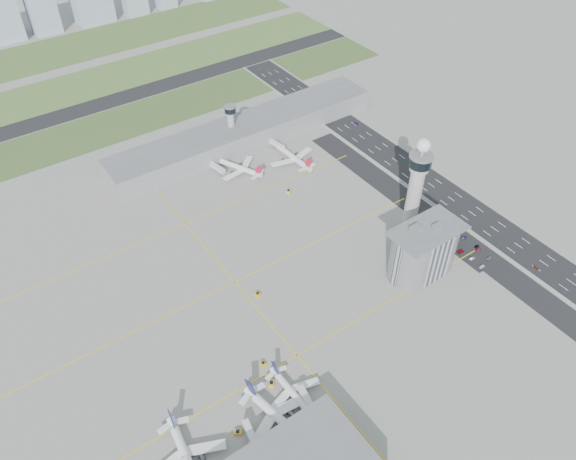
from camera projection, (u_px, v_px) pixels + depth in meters
ground at (324, 284)px, 313.15m from camera, size 1000.00×1000.00×0.00m
grass_strip_0 at (129, 121)px, 441.12m from camera, size 480.00×50.00×0.08m
grass_strip_1 at (95, 83)px, 486.60m from camera, size 480.00×60.00×0.08m
grass_strip_2 at (64, 50)px, 535.12m from camera, size 480.00×70.00×0.08m
runway at (111, 101)px, 463.55m from camera, size 480.00×22.00×0.10m
highway at (465, 208)px, 361.72m from camera, size 28.00×500.00×0.10m
barrier_left at (450, 216)px, 355.43m from camera, size 0.60×500.00×1.20m
barrier_right at (480, 200)px, 367.27m from camera, size 0.60×500.00×1.20m
landside_road at (450, 232)px, 345.10m from camera, size 18.00×260.00×0.08m
parking_lot at (462, 244)px, 336.97m from camera, size 20.00×44.00×0.10m
taxiway_line_h_0 at (297, 356)px, 278.05m from camera, size 260.00×0.60×0.01m
taxiway_line_h_1 at (235, 282)px, 314.44m from camera, size 260.00×0.60×0.01m
taxiway_line_h_2 at (185, 224)px, 350.83m from camera, size 260.00×0.60×0.01m
taxiway_line_v at (235, 282)px, 314.44m from camera, size 0.60×260.00×0.01m
control_tower at (416, 182)px, 324.83m from camera, size 14.00×14.00×64.50m
secondary_tower at (231, 122)px, 404.13m from camera, size 8.60×8.60×31.90m
admin_building at (423, 250)px, 311.48m from camera, size 42.00×24.00×33.50m
terminal_pier at (245, 132)px, 414.49m from camera, size 210.00×32.00×15.80m
airplane_near_a at (186, 457)px, 233.75m from camera, size 40.68×46.14×11.76m
airplane_near_b at (280, 417)px, 247.14m from camera, size 44.44×49.63×12.18m
airplane_near_c at (294, 392)px, 257.49m from camera, size 30.26×35.26×9.64m
airplane_far_a at (238, 165)px, 388.29m from camera, size 46.29×49.17×10.90m
airplane_far_b at (292, 153)px, 397.62m from camera, size 37.97×44.04×11.88m
jet_bridge_near_1 at (257, 450)px, 239.17m from camera, size 5.39×14.31×5.70m
jet_bridge_near_2 at (313, 413)px, 251.84m from camera, size 5.39×14.31×5.70m
jet_bridge_far_0 at (211, 165)px, 392.13m from camera, size 5.39×14.31×5.70m
jet_bridge_far_1 at (271, 142)px, 413.26m from camera, size 5.39×14.31×5.70m
tug_0 at (238, 432)px, 247.18m from camera, size 4.15×3.75×1.99m
tug_1 at (263, 363)px, 273.65m from camera, size 2.30×3.18×1.77m
tug_2 at (271, 383)px, 265.22m from camera, size 4.20×4.42×2.12m
tug_3 at (258, 294)px, 306.68m from camera, size 3.07×3.76×1.89m
tug_4 at (260, 170)px, 391.37m from camera, size 3.77×3.55×1.81m
tug_5 at (289, 191)px, 373.40m from camera, size 4.45×4.28×2.14m
car_lot_0 at (482, 266)px, 322.64m from camera, size 3.81×1.56×1.29m
car_lot_1 at (472, 258)px, 327.48m from camera, size 3.82×1.35×1.25m
car_lot_2 at (461, 251)px, 331.78m from camera, size 4.78×2.31×1.31m
car_lot_3 at (451, 243)px, 336.97m from camera, size 3.91×1.90×1.10m
car_lot_4 at (444, 236)px, 341.24m from camera, size 4.02×2.00×1.32m
car_lot_5 at (437, 232)px, 343.97m from camera, size 3.81×1.44×1.24m
car_lot_6 at (489, 258)px, 327.74m from camera, size 3.98×1.97×1.08m
car_lot_7 at (479, 249)px, 333.03m from camera, size 4.55×2.46×1.25m
car_lot_8 at (477, 246)px, 335.09m from camera, size 3.40×1.49×1.14m
car_lot_9 at (464, 238)px, 340.49m from camera, size 3.54×1.25×1.16m
car_lot_10 at (458, 234)px, 343.07m from camera, size 4.71×2.30×1.29m
car_lot_11 at (447, 223)px, 350.25m from camera, size 4.48×1.91×1.29m
car_hw_0 at (536, 268)px, 322.01m from camera, size 1.75×3.33×1.08m
car_hw_1 at (421, 177)px, 385.41m from camera, size 1.50×3.48×1.11m
car_hw_2 at (356, 123)px, 436.97m from camera, size 2.24×4.22×1.13m
car_hw_4 at (296, 98)px, 466.91m from camera, size 1.50×3.27×1.09m
skyline_bldg_10 at (135, 1)px, 591.71m from camera, size 23.01×18.41×27.75m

